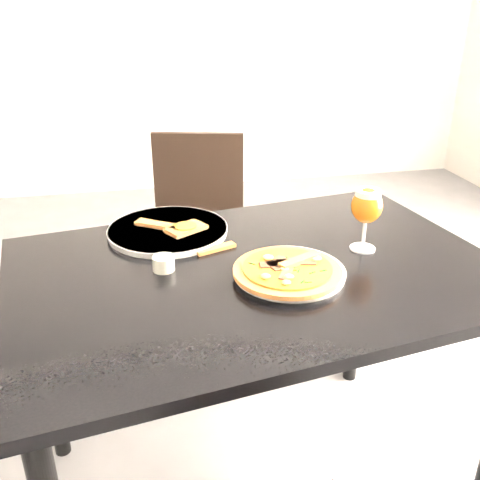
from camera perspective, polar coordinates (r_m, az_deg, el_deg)
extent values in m
cube|color=black|center=(1.34, 1.82, -3.47)|extent=(1.31, 0.97, 0.03)
cylinder|color=black|center=(1.75, -19.89, -12.12)|extent=(0.05, 0.05, 0.72)
cylinder|color=black|center=(2.01, 12.42, -6.02)|extent=(0.05, 0.05, 0.72)
cube|color=black|center=(2.19, -4.81, -0.87)|extent=(0.48, 0.48, 0.04)
cylinder|color=black|center=(2.19, -9.34, -7.83)|extent=(0.03, 0.03, 0.41)
cylinder|color=black|center=(2.15, -0.85, -8.17)|extent=(0.03, 0.03, 0.41)
cylinder|color=black|center=(2.46, -7.87, -3.84)|extent=(0.03, 0.03, 0.41)
cylinder|color=black|center=(2.42, -0.37, -4.06)|extent=(0.03, 0.03, 0.41)
cube|color=black|center=(2.27, -4.44, 6.46)|extent=(0.37, 0.12, 0.40)
cylinder|color=silver|center=(1.30, 5.28, -3.43)|extent=(0.36, 0.36, 0.01)
cylinder|color=brown|center=(1.27, 5.06, -3.32)|extent=(0.26, 0.26, 0.01)
cylinder|color=#AD530E|center=(1.27, 5.08, -2.99)|extent=(0.21, 0.21, 0.01)
cube|color=#45251E|center=(1.28, 6.28, -2.68)|extent=(0.05, 0.03, 0.00)
cube|color=#45251E|center=(1.31, 5.85, -1.97)|extent=(0.05, 0.06, 0.00)
cube|color=#45251E|center=(1.32, 3.70, -1.64)|extent=(0.04, 0.06, 0.00)
cube|color=#45251E|center=(1.27, 3.85, -2.67)|extent=(0.06, 0.05, 0.00)
cube|color=#45251E|center=(1.24, 3.50, -3.41)|extent=(0.06, 0.05, 0.00)
cube|color=#45251E|center=(1.21, 5.28, -4.22)|extent=(0.04, 0.06, 0.00)
cube|color=#45251E|center=(1.25, 6.13, -3.17)|extent=(0.05, 0.06, 0.00)
ellipsoid|color=#F1BB4E|center=(1.28, 5.67, -2.46)|extent=(0.02, 0.02, 0.01)
ellipsoid|color=#F1BB4E|center=(1.32, 4.35, -1.45)|extent=(0.02, 0.02, 0.01)
ellipsoid|color=#F1BB4E|center=(1.27, 4.28, -2.59)|extent=(0.02, 0.02, 0.01)
ellipsoid|color=#F1BB4E|center=(1.23, 2.95, -3.62)|extent=(0.02, 0.02, 0.01)
ellipsoid|color=#F1BB4E|center=(1.25, 5.31, -3.09)|extent=(0.02, 0.02, 0.01)
ellipsoid|color=#F1BB4E|center=(1.26, 7.95, -3.15)|extent=(0.02, 0.02, 0.01)
cube|color=#0E4F13|center=(1.28, 5.13, -2.56)|extent=(0.01, 0.02, 0.00)
cube|color=#0E4F13|center=(1.30, 4.30, -2.06)|extent=(0.01, 0.02, 0.00)
cube|color=#0E4F13|center=(1.30, 2.58, -1.96)|extent=(0.01, 0.02, 0.00)
cube|color=#0E4F13|center=(1.27, 3.84, -2.76)|extent=(0.02, 0.01, 0.00)
cube|color=#0E4F13|center=(1.25, 2.78, -3.27)|extent=(0.02, 0.01, 0.00)
cube|color=#0E4F13|center=(1.26, 4.72, -3.07)|extent=(0.02, 0.01, 0.00)
cube|color=#0E4F13|center=(1.23, 4.92, -3.73)|extent=(0.01, 0.02, 0.00)
cube|color=#0E4F13|center=(1.21, 6.49, -4.25)|extent=(0.01, 0.02, 0.00)
cube|color=#0E4F13|center=(1.26, 6.13, -3.21)|extent=(0.01, 0.02, 0.00)
cube|color=#0E4F13|center=(1.27, 7.59, -3.02)|extent=(0.02, 0.01, 0.00)
cube|color=#0E4F13|center=(1.27, 5.65, -2.74)|extent=(0.02, 0.01, 0.00)
cube|color=#0E4F13|center=(1.30, 6.13, -2.18)|extent=(0.02, 0.01, 0.00)
cube|color=brown|center=(1.30, 6.26, -2.05)|extent=(0.12, 0.07, 0.01)
cylinder|color=silver|center=(1.53, -7.68, 1.01)|extent=(0.35, 0.35, 0.02)
cube|color=brown|center=(1.53, -8.82, 1.61)|extent=(0.13, 0.10, 0.01)
cube|color=brown|center=(1.50, -5.80, 1.22)|extent=(0.13, 0.11, 0.01)
cylinder|color=#AD530E|center=(1.49, -5.81, 1.49)|extent=(0.06, 0.06, 0.00)
cube|color=brown|center=(1.42, -2.60, -0.91)|extent=(0.11, 0.06, 0.01)
cylinder|color=beige|center=(1.32, -8.16, -2.48)|extent=(0.05, 0.05, 0.04)
cylinder|color=gold|center=(1.32, -8.20, -1.98)|extent=(0.05, 0.05, 0.01)
cylinder|color=silver|center=(1.46, 12.93, -0.86)|extent=(0.07, 0.07, 0.00)
cylinder|color=silver|center=(1.44, 13.07, 0.53)|extent=(0.01, 0.01, 0.07)
ellipsoid|color=#9A4C0E|center=(1.41, 13.39, 3.58)|extent=(0.08, 0.08, 0.09)
cylinder|color=beige|center=(1.40, 13.52, 4.90)|extent=(0.07, 0.07, 0.02)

